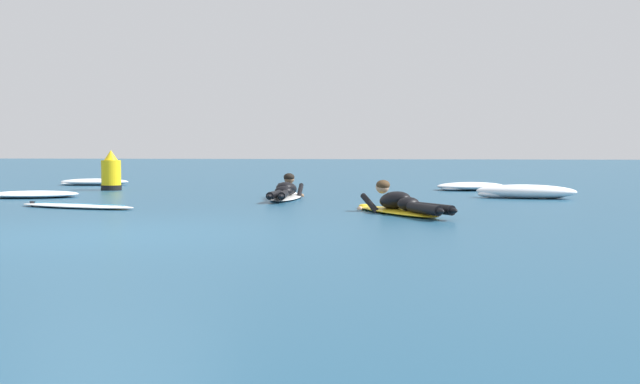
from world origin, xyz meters
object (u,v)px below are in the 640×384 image
(surfer_far, at_px, (285,192))
(channel_marker_buoy, at_px, (111,174))
(surfer_near, at_px, (400,205))
(drifting_surfboard, at_px, (76,206))

(surfer_far, bearing_deg, channel_marker_buoy, 150.85)
(surfer_near, distance_m, drifting_surfboard, 5.36)
(drifting_surfboard, xyz_separation_m, channel_marker_buoy, (-1.77, 5.31, 0.34))
(surfer_far, distance_m, drifting_surfboard, 4.00)
(surfer_near, distance_m, surfer_far, 3.84)
(surfer_far, relative_size, drifting_surfboard, 1.12)
(drifting_surfboard, distance_m, channel_marker_buoy, 5.61)
(channel_marker_buoy, bearing_deg, drifting_surfboard, -71.53)
(surfer_near, height_order, surfer_far, same)
(drifting_surfboard, bearing_deg, surfer_far, 41.62)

